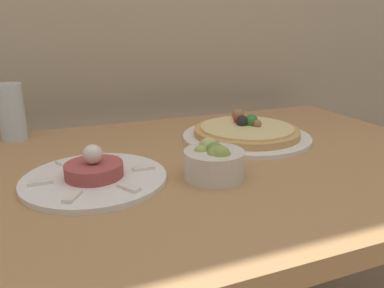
{
  "coord_description": "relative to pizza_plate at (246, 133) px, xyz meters",
  "views": [
    {
      "loc": [
        -0.29,
        -0.3,
        1.02
      ],
      "look_at": [
        -0.02,
        0.36,
        0.8
      ],
      "focal_mm": 35.0,
      "sensor_mm": 36.0,
      "label": 1
    }
  ],
  "objects": [
    {
      "name": "tartare_plate",
      "position": [
        -0.38,
        -0.13,
        -0.0
      ],
      "size": [
        0.25,
        0.25,
        0.07
      ],
      "color": "white",
      "rests_on": "dining_table"
    },
    {
      "name": "dining_table",
      "position": [
        -0.16,
        -0.1,
        -0.13
      ],
      "size": [
        1.14,
        0.74,
        0.76
      ],
      "color": "#AD7F51",
      "rests_on": "ground_plane"
    },
    {
      "name": "drinking_glass",
      "position": [
        -0.52,
        0.21,
        0.05
      ],
      "size": [
        0.06,
        0.06,
        0.14
      ],
      "color": "silver",
      "rests_on": "dining_table"
    },
    {
      "name": "pizza_plate",
      "position": [
        0.0,
        0.0,
        0.0
      ],
      "size": [
        0.31,
        0.31,
        0.06
      ],
      "color": "white",
      "rests_on": "dining_table"
    },
    {
      "name": "small_bowl",
      "position": [
        -0.18,
        -0.19,
        0.02
      ],
      "size": [
        0.11,
        0.11,
        0.07
      ],
      "color": "silver",
      "rests_on": "dining_table"
    }
  ]
}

